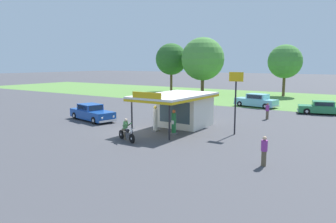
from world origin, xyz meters
TOP-DOWN VIEW (x-y plane):
  - ground_plane at (0.00, 0.00)m, footprint 300.00×300.00m
  - grass_verge_strip at (0.00, 30.00)m, footprint 120.00×24.00m
  - service_station_kiosk at (1.79, 3.80)m, footprint 4.30×7.57m
  - gas_pump_nearside at (0.92, 1.00)m, footprint 0.44×0.44m
  - gas_pump_offside at (2.67, 1.00)m, footprint 0.44×0.44m
  - motorcycle_with_rider at (1.09, -2.69)m, footprint 2.09×0.99m
  - featured_classic_sedan at (-7.00, 1.71)m, footprint 5.73×3.02m
  - parked_car_back_row_right at (10.79, 17.93)m, footprint 5.60×3.01m
  - parked_car_back_row_left at (-6.13, 18.16)m, footprint 5.61×2.00m
  - parked_car_back_row_centre_right at (2.93, 19.53)m, footprint 5.49×2.79m
  - bystander_strolling_foreground at (10.79, -2.91)m, footprint 0.34×0.34m
  - bystander_admiring_sedan at (6.69, 11.49)m, footprint 0.34×0.34m
  - tree_oak_centre at (-17.91, 32.32)m, footprint 5.94×5.94m
  - tree_oak_far_left at (-10.50, 31.23)m, footprint 7.49×7.49m
  - tree_oak_distant_spare at (2.33, 35.00)m, footprint 5.45×5.45m
  - roadside_pole_sign at (6.61, 3.42)m, footprint 1.10×0.12m

SIDE VIEW (x-z plane):
  - ground_plane at x=0.00m, z-range 0.00..0.00m
  - grass_verge_strip at x=0.00m, z-range 0.00..0.01m
  - parked_car_back_row_right at x=10.79m, z-range -0.06..1.34m
  - motorcycle_with_rider at x=1.09m, z-range -0.14..1.44m
  - featured_classic_sedan at x=-7.00m, z-range -0.07..1.47m
  - parked_car_back_row_left at x=-6.13m, z-range -0.06..1.49m
  - parked_car_back_row_centre_right at x=2.93m, z-range -0.07..1.57m
  - bystander_admiring_sedan at x=6.69m, z-range 0.04..1.62m
  - bystander_strolling_foreground at x=10.79m, z-range 0.04..1.65m
  - gas_pump_offside at x=2.67m, z-range -0.08..1.80m
  - gas_pump_nearside at x=0.92m, z-range -0.08..1.98m
  - service_station_kiosk at x=1.79m, z-range 0.02..3.35m
  - roadside_pole_sign at x=6.61m, z-range 0.87..5.59m
  - tree_oak_distant_spare at x=2.33m, z-range 1.44..9.79m
  - tree_oak_far_left at x=-10.50m, z-range 0.97..10.79m
  - tree_oak_centre at x=-17.91m, z-range 1.55..10.63m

